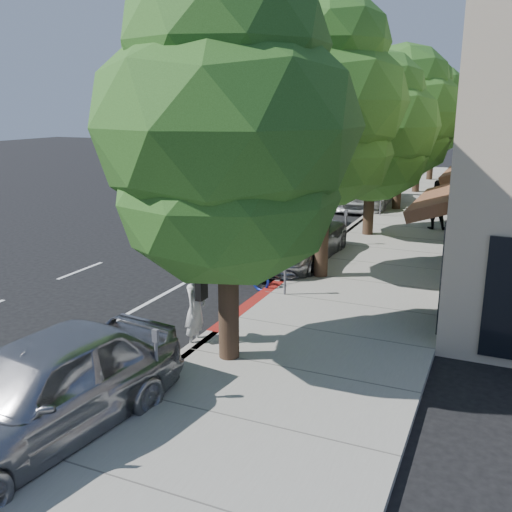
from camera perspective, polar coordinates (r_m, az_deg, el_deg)
The scene contains 18 objects.
ground at distance 13.54m, azimuth -2.35°, elevation -6.64°, with size 120.00×120.00×0.00m, color black.
sidewalk at distance 20.18m, azimuth 13.66°, elevation 0.45°, with size 4.60×56.00×0.15m, color gray.
curb at distance 20.67m, azimuth 7.39°, elevation 1.10°, with size 0.30×56.00×0.15m, color #9E998E.
curb_red_segment at distance 14.36m, azimuth -0.60°, elevation -5.02°, with size 0.32×4.00×0.15m, color maroon.
street_tree_0 at distance 10.41m, azimuth -2.99°, elevation 12.30°, with size 4.90×4.90×7.42m.
street_tree_1 at distance 15.99m, azimuth 6.97°, elevation 14.72°, with size 4.48×4.48×7.89m.
street_tree_2 at distance 21.82m, azimuth 11.60°, elevation 12.42°, with size 4.92×4.92×6.93m.
street_tree_3 at distance 27.69m, azimuth 14.40°, elevation 13.63°, with size 5.46×5.46×7.66m.
street_tree_4 at distance 33.62m, azimuth 16.20°, elevation 14.05°, with size 4.24×4.24×7.60m.
street_tree_5 at distance 39.58m, azimuth 17.41°, elevation 13.63°, with size 4.78×4.78×7.41m.
cyclist at distance 12.00m, azimuth -6.09°, elevation -5.22°, with size 0.63×0.41×1.72m, color silver.
bicycle at distance 15.98m, azimuth -1.20°, elevation -1.30°, with size 0.67×1.93×1.02m, color navy.
silver_suv at distance 18.36m, azimuth 3.74°, elevation 1.51°, with size 2.39×5.19×1.44m, color #9D9CA1.
dark_sedan at distance 23.18m, azimuth 3.71°, elevation 4.27°, with size 1.47×4.23×1.39m, color black.
white_pickup at distance 29.33m, azimuth 10.91°, elevation 6.73°, with size 2.58×6.34×1.84m, color silver.
dark_suv_far at distance 36.51m, azimuth 11.37°, elevation 8.25°, with size 2.13×5.30×1.80m, color black.
near_car_a at distance 9.35m, azimuth -20.62°, elevation -12.42°, with size 1.96×4.88×1.66m, color #A09FA4.
pedestrian at distance 23.77m, azimuth 17.57°, elevation 4.92°, with size 0.95×0.74×1.95m, color black.
Camera 1 is at (5.55, -11.30, 4.98)m, focal length 40.00 mm.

